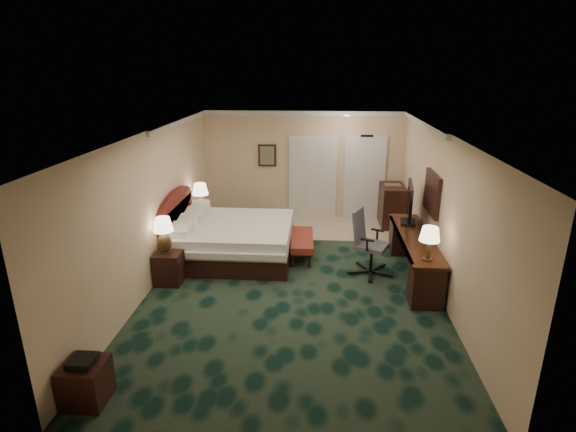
# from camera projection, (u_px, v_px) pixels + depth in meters

# --- Properties ---
(floor) EXTENTS (5.00, 7.50, 0.00)m
(floor) POSITION_uv_depth(u_px,v_px,m) (294.00, 281.00, 8.20)
(floor) COLOR black
(floor) RESTS_ON ground
(ceiling) EXTENTS (5.00, 7.50, 0.00)m
(ceiling) POSITION_uv_depth(u_px,v_px,m) (295.00, 133.00, 7.34)
(ceiling) COLOR white
(ceiling) RESTS_ON wall_back
(wall_back) EXTENTS (5.00, 0.00, 2.70)m
(wall_back) POSITION_uv_depth(u_px,v_px,m) (303.00, 165.00, 11.32)
(wall_back) COLOR #D3B58D
(wall_back) RESTS_ON ground
(wall_front) EXTENTS (5.00, 0.00, 2.70)m
(wall_front) POSITION_uv_depth(u_px,v_px,m) (272.00, 333.00, 4.23)
(wall_front) COLOR #D3B58D
(wall_front) RESTS_ON ground
(wall_left) EXTENTS (0.00, 7.50, 2.70)m
(wall_left) POSITION_uv_depth(u_px,v_px,m) (154.00, 208.00, 7.94)
(wall_left) COLOR #D3B58D
(wall_left) RESTS_ON ground
(wall_right) EXTENTS (0.00, 7.50, 2.70)m
(wall_right) POSITION_uv_depth(u_px,v_px,m) (442.00, 214.00, 7.60)
(wall_right) COLOR #D3B58D
(wall_right) RESTS_ON ground
(crown_molding) EXTENTS (5.00, 7.50, 0.10)m
(crown_molding) POSITION_uv_depth(u_px,v_px,m) (295.00, 136.00, 7.36)
(crown_molding) COLOR silver
(crown_molding) RESTS_ON wall_back
(tile_patch) EXTENTS (3.20, 1.70, 0.01)m
(tile_patch) POSITION_uv_depth(u_px,v_px,m) (338.00, 228.00, 10.88)
(tile_patch) COLOR #B9AB8A
(tile_patch) RESTS_ON ground
(headboard) EXTENTS (0.12, 2.00, 1.40)m
(headboard) POSITION_uv_depth(u_px,v_px,m) (177.00, 224.00, 9.09)
(headboard) COLOR #4F1D17
(headboard) RESTS_ON ground
(entry_door) EXTENTS (1.02, 0.06, 2.18)m
(entry_door) POSITION_uv_depth(u_px,v_px,m) (364.00, 178.00, 11.28)
(entry_door) COLOR silver
(entry_door) RESTS_ON ground
(closet_doors) EXTENTS (1.20, 0.06, 2.10)m
(closet_doors) POSITION_uv_depth(u_px,v_px,m) (313.00, 177.00, 11.36)
(closet_doors) COLOR silver
(closet_doors) RESTS_ON ground
(wall_art) EXTENTS (0.45, 0.06, 0.55)m
(wall_art) POSITION_uv_depth(u_px,v_px,m) (267.00, 155.00, 11.26)
(wall_art) COLOR #465A4E
(wall_art) RESTS_ON wall_back
(wall_mirror) EXTENTS (0.05, 0.95, 0.75)m
(wall_mirror) POSITION_uv_depth(u_px,v_px,m) (432.00, 193.00, 8.11)
(wall_mirror) COLOR white
(wall_mirror) RESTS_ON wall_right
(bed) EXTENTS (2.27, 2.10, 0.72)m
(bed) POSITION_uv_depth(u_px,v_px,m) (235.00, 240.00, 9.15)
(bed) COLOR white
(bed) RESTS_ON ground
(nightstand_near) EXTENTS (0.47, 0.53, 0.58)m
(nightstand_near) POSITION_uv_depth(u_px,v_px,m) (170.00, 267.00, 8.10)
(nightstand_near) COLOR black
(nightstand_near) RESTS_ON ground
(nightstand_far) EXTENTS (0.45, 0.51, 0.56)m
(nightstand_far) POSITION_uv_depth(u_px,v_px,m) (202.00, 224.00, 10.30)
(nightstand_far) COLOR black
(nightstand_far) RESTS_ON ground
(lamp_near) EXTENTS (0.45, 0.45, 0.66)m
(lamp_near) POSITION_uv_depth(u_px,v_px,m) (164.00, 235.00, 7.87)
(lamp_near) COLOR black
(lamp_near) RESTS_ON nightstand_near
(lamp_far) EXTENTS (0.43, 0.43, 0.68)m
(lamp_far) POSITION_uv_depth(u_px,v_px,m) (201.00, 198.00, 10.12)
(lamp_far) COLOR black
(lamp_far) RESTS_ON nightstand_far
(bed_bench) EXTENTS (0.48, 1.28, 0.43)m
(bed_bench) POSITION_uv_depth(u_px,v_px,m) (302.00, 246.00, 9.21)
(bed_bench) COLOR maroon
(bed_bench) RESTS_ON ground
(side_table) EXTENTS (0.47, 0.47, 0.51)m
(side_table) POSITION_uv_depth(u_px,v_px,m) (86.00, 382.00, 5.20)
(side_table) COLOR black
(side_table) RESTS_ON ground
(desk) EXTENTS (0.58, 2.67, 0.77)m
(desk) POSITION_uv_depth(u_px,v_px,m) (413.00, 256.00, 8.32)
(desk) COLOR black
(desk) RESTS_ON ground
(tv) EXTENTS (0.24, 1.03, 0.80)m
(tv) POSITION_uv_depth(u_px,v_px,m) (409.00, 204.00, 8.77)
(tv) COLOR black
(tv) RESTS_ON desk
(desk_lamp) EXTENTS (0.40, 0.40, 0.57)m
(desk_lamp) POSITION_uv_depth(u_px,v_px,m) (429.00, 244.00, 7.13)
(desk_lamp) COLOR black
(desk_lamp) RESTS_ON desk
(desk_chair) EXTENTS (0.93, 0.90, 1.23)m
(desk_chair) POSITION_uv_depth(u_px,v_px,m) (372.00, 243.00, 8.32)
(desk_chair) COLOR #3F4049
(desk_chair) RESTS_ON ground
(minibar) EXTENTS (0.53, 0.95, 1.01)m
(minibar) POSITION_uv_depth(u_px,v_px,m) (391.00, 206.00, 10.92)
(minibar) COLOR black
(minibar) RESTS_ON ground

